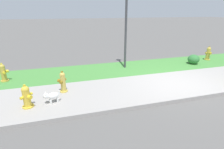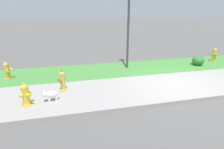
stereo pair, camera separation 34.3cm
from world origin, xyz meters
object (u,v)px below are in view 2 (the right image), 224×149
(fire_hydrant_mid_block, at_px, (26,95))
(shrub_bush_mid_verge, at_px, (198,60))
(fire_hydrant_near_corner, at_px, (214,55))
(small_white_dog, at_px, (50,95))
(fire_hydrant_by_grass_verge, at_px, (7,71))
(street_lamp, at_px, (129,6))
(fire_hydrant_at_driveway, at_px, (63,81))

(fire_hydrant_mid_block, relative_size, shrub_bush_mid_verge, 1.23)
(fire_hydrant_near_corner, bearing_deg, small_white_dog, 22.53)
(fire_hydrant_by_grass_verge, relative_size, fire_hydrant_near_corner, 0.97)
(fire_hydrant_mid_block, bearing_deg, shrub_bush_mid_verge, 150.84)
(fire_hydrant_by_grass_verge, xyz_separation_m, fire_hydrant_mid_block, (1.27, -2.55, -0.02))
(fire_hydrant_by_grass_verge, xyz_separation_m, street_lamp, (5.49, 0.36, 2.60))
(fire_hydrant_by_grass_verge, distance_m, fire_hydrant_mid_block, 2.85)
(small_white_dog, bearing_deg, fire_hydrant_by_grass_verge, -62.89)
(fire_hydrant_by_grass_verge, bearing_deg, fire_hydrant_near_corner, 65.21)
(fire_hydrant_by_grass_verge, distance_m, shrub_bush_mid_verge, 9.36)
(fire_hydrant_by_grass_verge, distance_m, small_white_dog, 3.17)
(fire_hydrant_mid_block, bearing_deg, fire_hydrant_by_grass_verge, -109.78)
(fire_hydrant_at_driveway, bearing_deg, fire_hydrant_near_corner, -46.07)
(fire_hydrant_near_corner, distance_m, shrub_bush_mid_verge, 1.49)
(small_white_dog, relative_size, shrub_bush_mid_verge, 0.85)
(fire_hydrant_mid_block, xyz_separation_m, shrub_bush_mid_verge, (8.10, 2.48, -0.10))
(fire_hydrant_near_corner, distance_m, small_white_dog, 9.25)
(street_lamp, bearing_deg, fire_hydrant_by_grass_verge, -176.22)
(fire_hydrant_mid_block, relative_size, street_lamp, 0.17)
(fire_hydrant_mid_block, distance_m, fire_hydrant_at_driveway, 1.35)
(small_white_dog, bearing_deg, shrub_bush_mid_verge, -173.53)
(fire_hydrant_at_driveway, xyz_separation_m, small_white_dog, (-0.37, -0.73, -0.14))
(fire_hydrant_near_corner, relative_size, fire_hydrant_at_driveway, 1.01)
(fire_hydrant_near_corner, relative_size, shrub_bush_mid_verge, 1.32)
(fire_hydrant_by_grass_verge, relative_size, fire_hydrant_mid_block, 1.05)
(street_lamp, bearing_deg, small_white_dog, -141.09)
(fire_hydrant_at_driveway, bearing_deg, street_lamp, -26.52)
(shrub_bush_mid_verge, bearing_deg, fire_hydrant_at_driveway, -166.62)
(fire_hydrant_at_driveway, relative_size, small_white_dog, 1.54)
(fire_hydrant_near_corner, xyz_separation_m, fire_hydrant_mid_block, (-9.50, -2.95, -0.03))
(fire_hydrant_by_grass_verge, xyz_separation_m, shrub_bush_mid_verge, (9.36, -0.07, -0.12))
(fire_hydrant_mid_block, height_order, small_white_dog, fire_hydrant_mid_block)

